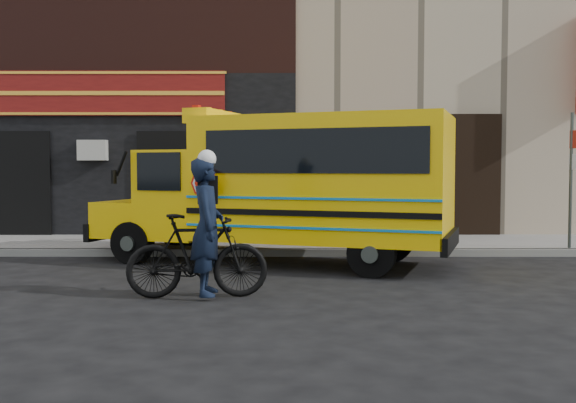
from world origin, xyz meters
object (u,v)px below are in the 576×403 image
(sign_pole, at_px, (572,176))
(bicycle, at_px, (197,256))
(cyclist, at_px, (207,230))
(school_bus, at_px, (290,184))

(sign_pole, height_order, bicycle, sign_pole)
(sign_pole, height_order, cyclist, sign_pole)
(cyclist, bearing_deg, bicycle, 75.15)
(school_bus, height_order, sign_pole, sign_pole)
(school_bus, bearing_deg, sign_pole, 12.00)
(bicycle, bearing_deg, cyclist, -106.74)
(bicycle, xyz_separation_m, cyclist, (0.15, -0.03, 0.36))
(school_bus, height_order, cyclist, school_bus)
(bicycle, relative_size, cyclist, 1.03)
(cyclist, bearing_deg, sign_pole, -61.47)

